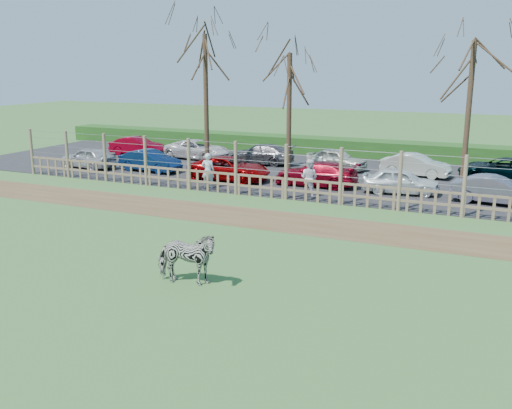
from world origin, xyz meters
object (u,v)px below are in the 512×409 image
at_px(car_2, 229,169).
at_px(car_8, 197,149).
at_px(zebra, 186,258).
at_px(car_0, 88,158).
at_px(car_3, 316,174).
at_px(visitor_b, 309,178).
at_px(car_12, 502,169).
at_px(tree_right, 471,79).
at_px(tree_mid, 289,85).
at_px(car_11, 416,165).
at_px(tree_left, 205,70).
at_px(car_1, 150,161).
at_px(car_9, 260,154).
at_px(visitor_a, 208,171).
at_px(car_4, 401,181).
at_px(car_5, 496,190).
at_px(car_7, 137,146).
at_px(car_10, 336,159).

bearing_deg(car_2, car_8, 44.51).
relative_size(zebra, car_0, 0.51).
distance_m(car_0, car_3, 13.70).
relative_size(visitor_b, car_12, 0.40).
xyz_separation_m(tree_right, car_2, (-11.24, -3.22, -4.60)).
relative_size(visitor_b, car_2, 0.40).
bearing_deg(tree_right, tree_mid, -176.82).
bearing_deg(zebra, car_11, -20.36).
xyz_separation_m(tree_left, car_11, (10.95, 3.29, -4.98)).
xyz_separation_m(car_1, car_11, (13.89, 4.63, 0.00)).
distance_m(car_9, car_11, 9.23).
relative_size(visitor_a, car_3, 0.42).
relative_size(car_4, car_8, 0.82).
bearing_deg(car_11, car_9, 96.06).
bearing_deg(car_2, zebra, -156.46).
height_order(car_1, car_12, same).
height_order(visitor_b, car_5, visitor_b).
bearing_deg(car_7, car_2, -123.22).
xyz_separation_m(car_2, car_3, (4.59, 0.46, 0.00)).
distance_m(tree_mid, zebra, 16.95).
distance_m(tree_right, visitor_b, 9.17).
xyz_separation_m(visitor_b, car_4, (3.69, 2.36, -0.26)).
height_order(tree_left, car_4, tree_left).
distance_m(car_2, car_3, 4.61).
xyz_separation_m(car_5, car_7, (-22.27, 5.01, 0.00)).
bearing_deg(tree_right, car_10, 164.31).
relative_size(car_2, car_10, 1.23).
height_order(visitor_a, car_9, visitor_a).
height_order(tree_mid, car_4, tree_mid).
bearing_deg(tree_right, car_9, 170.61).
bearing_deg(car_8, car_1, -176.78).
bearing_deg(tree_left, visitor_b, -26.77).
bearing_deg(car_7, car_4, -109.44).
relative_size(car_2, car_11, 1.19).
bearing_deg(car_3, car_1, -88.76).
height_order(visitor_a, car_3, visitor_a).
distance_m(tree_left, visitor_a, 6.55).
distance_m(tree_right, car_5, 5.82).
height_order(zebra, car_12, zebra).
relative_size(car_0, car_3, 0.85).
distance_m(car_4, car_9, 10.42).
distance_m(tree_mid, car_1, 8.87).
bearing_deg(tree_right, visitor_a, -154.12).
distance_m(car_4, car_10, 6.57).
distance_m(zebra, car_5, 15.34).
height_order(tree_mid, car_0, tree_mid).
bearing_deg(car_3, car_9, -131.81).
bearing_deg(car_4, visitor_a, 99.67).
bearing_deg(car_3, car_4, 89.87).
bearing_deg(car_4, tree_mid, 63.19).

